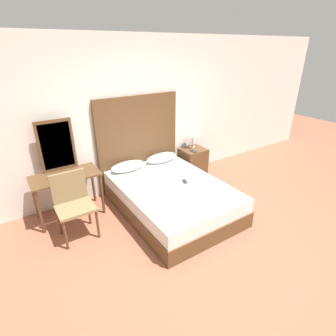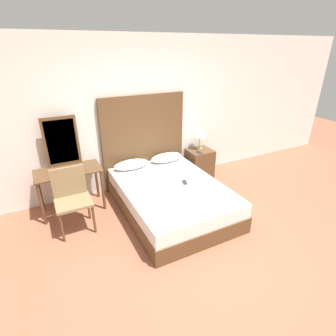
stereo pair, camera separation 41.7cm
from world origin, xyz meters
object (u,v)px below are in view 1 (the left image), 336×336
Objects in this scene: nightstand at (193,162)px; chair at (73,200)px; vanity_desk at (66,182)px; phone_on_bed at (185,181)px; table_lamp at (193,133)px; phone_on_nightstand at (193,151)px; bed at (172,197)px.

chair reaches higher than nightstand.
vanity_desk is at bearing 85.12° from chair.
phone_on_bed is at bearing -10.24° from chair.
vanity_desk is at bearing -176.26° from table_lamp.
chair is (-2.49, -0.46, -0.04)m from phone_on_nightstand.
chair is at bearing -165.89° from table_lamp.
phone_on_nightstand is (1.02, 0.73, 0.36)m from bed.
table_lamp is (1.14, 0.93, 0.67)m from bed.
phone_on_bed is at bearing -134.81° from nightstand.
table_lamp is (0.91, 0.97, 0.42)m from phone_on_bed.
nightstand is 0.62m from table_lamp.
nightstand is 2.56m from vanity_desk.
table_lamp is 0.40× the size of vanity_desk.
table_lamp is 2.72m from chair.
nightstand is (0.87, 0.88, -0.19)m from phone_on_bed.
phone_on_nightstand is (0.79, 0.77, 0.11)m from phone_on_bed.
chair is at bearing -167.53° from nightstand.
chair reaches higher than phone_on_bed.
vanity_desk reaches higher than bed.
vanity_desk is at bearing 179.37° from phone_on_nightstand.
table_lamp reaches higher than phone_on_bed.
phone_on_nightstand is (-0.09, -0.11, 0.30)m from nightstand.
phone_on_bed is 0.41× the size of table_lamp.
phone_on_nightstand is 0.17× the size of chair.
vanity_desk is at bearing 154.42° from phone_on_bed.
nightstand is 3.75× the size of phone_on_nightstand.
bed is 0.34m from phone_on_bed.
phone_on_bed is 1.25m from nightstand.
vanity_desk is (-2.57, -0.17, -0.30)m from table_lamp.
phone_on_nightstand reaches higher than bed.
chair is at bearing -94.88° from vanity_desk.
table_lamp is at bearing 58.33° from phone_on_nightstand.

